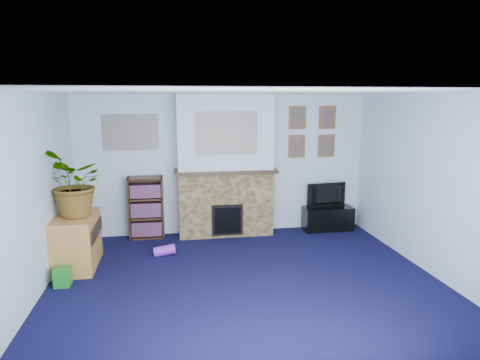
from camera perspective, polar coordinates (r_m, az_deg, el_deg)
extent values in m
cube|color=#0D0E34|center=(5.63, 0.88, -13.60)|extent=(5.00, 4.50, 0.01)
cube|color=white|center=(5.13, 0.96, 11.64)|extent=(5.00, 4.50, 0.01)
cube|color=silver|center=(7.44, -2.17, 2.06)|extent=(5.00, 0.04, 2.40)
cube|color=silver|center=(3.15, 8.35, -10.17)|extent=(5.00, 0.04, 2.40)
cube|color=silver|center=(5.41, -26.17, -2.33)|extent=(0.04, 4.50, 2.40)
cube|color=silver|center=(6.20, 24.31, -0.64)|extent=(0.04, 4.50, 2.40)
cube|color=brown|center=(7.37, -1.94, -3.17)|extent=(1.60, 0.40, 1.10)
cube|color=brown|center=(7.18, -2.00, 6.17)|extent=(1.60, 0.40, 1.30)
cube|color=brown|center=(7.23, -1.93, 1.20)|extent=(1.72, 0.50, 0.05)
cube|color=brown|center=(7.23, -1.71, -5.34)|extent=(0.52, 0.08, 0.52)
cube|color=brown|center=(7.19, -1.67, -5.42)|extent=(0.44, 0.02, 0.44)
cube|color=gray|center=(6.96, -1.77, 6.28)|extent=(1.00, 0.03, 0.68)
cube|color=gray|center=(7.33, -14.37, 6.17)|extent=(0.90, 0.03, 0.58)
cube|color=brown|center=(7.61, 7.66, 8.22)|extent=(0.30, 0.03, 0.40)
cube|color=brown|center=(7.79, 11.57, 8.16)|extent=(0.30, 0.03, 0.40)
cube|color=brown|center=(7.65, 7.57, 4.48)|extent=(0.30, 0.03, 0.40)
cube|color=brown|center=(7.83, 11.44, 4.50)|extent=(0.30, 0.03, 0.40)
cube|color=black|center=(7.88, 11.61, -4.91)|extent=(0.88, 0.37, 0.42)
imported|color=black|center=(7.80, 11.67, -2.02)|extent=(0.74, 0.18, 0.42)
cube|color=#312011|center=(7.51, -12.34, -3.36)|extent=(0.58, 0.02, 1.05)
cube|color=#312011|center=(7.40, -14.52, -3.66)|extent=(0.03, 0.28, 1.05)
cube|color=#312011|center=(7.37, -10.25, -3.54)|extent=(0.03, 0.28, 1.05)
cube|color=#312011|center=(7.52, -12.24, -7.37)|extent=(0.56, 0.28, 0.03)
cube|color=#312011|center=(7.42, -12.34, -4.91)|extent=(0.56, 0.28, 0.03)
cube|color=#312011|center=(7.34, -12.44, -2.43)|extent=(0.56, 0.28, 0.03)
cube|color=#312011|center=(7.27, -12.55, 0.29)|extent=(0.56, 0.28, 0.03)
cube|color=#312011|center=(7.47, -12.29, -6.26)|extent=(0.50, 0.22, 0.24)
cube|color=#312011|center=(7.38, -12.39, -3.81)|extent=(0.50, 0.22, 0.24)
cube|color=#312011|center=(7.30, -12.49, -1.38)|extent=(0.50, 0.22, 0.22)
cube|color=#B9853B|center=(6.44, -20.92, -7.79)|extent=(0.53, 0.95, 0.74)
imported|color=#26661E|center=(6.18, -21.08, -0.39)|extent=(0.95, 1.02, 0.93)
cube|color=gold|center=(7.18, -2.32, 1.91)|extent=(0.09, 0.05, 0.12)
cylinder|color=#B2BFC6|center=(7.23, 0.46, 2.06)|extent=(0.05, 0.05, 0.16)
sphere|color=gray|center=(7.14, -6.65, 1.75)|extent=(0.14, 0.14, 0.14)
cylinder|color=#198C26|center=(7.31, 3.47, 1.98)|extent=(0.06, 0.06, 0.13)
cube|color=#198C26|center=(6.57, -21.22, -9.39)|extent=(0.42, 0.37, 0.28)
sphere|color=purple|center=(6.72, -19.78, -9.30)|extent=(0.20, 0.20, 0.20)
cube|color=#198C26|center=(5.95, -22.56, -11.91)|extent=(0.20, 0.20, 0.23)
cylinder|color=purple|center=(6.64, -10.00, -9.24)|extent=(0.34, 0.15, 0.19)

